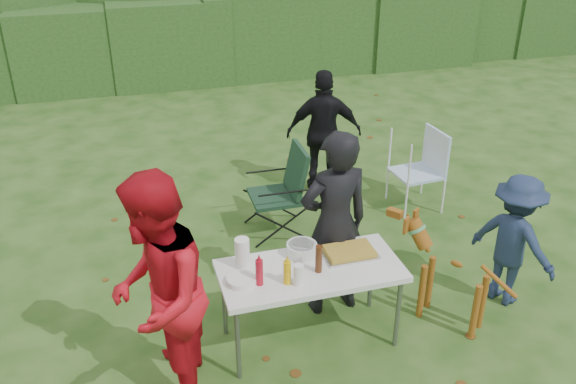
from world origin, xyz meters
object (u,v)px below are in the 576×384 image
object	(u,v)px
person_cook	(334,225)
camping_chair	(276,192)
paper_towel_roll	(242,253)
child	(514,241)
mustard_bottle	(287,273)
lawn_chair	(417,170)
dog	(455,278)
beer_bottle	(319,259)
person_black_puffy	(324,133)
ketchup_bottle	(259,272)
folding_table	(310,274)
person_red_jacket	(158,297)

from	to	relation	value
person_cook	camping_chair	world-z (taller)	person_cook
paper_towel_roll	child	bearing A→B (deg)	-3.30
mustard_bottle	paper_towel_roll	size ratio (longest dim) A/B	0.77
mustard_bottle	paper_towel_roll	world-z (taller)	paper_towel_roll
lawn_chair	paper_towel_roll	bearing A→B (deg)	30.71
dog	beer_bottle	bearing A→B (deg)	49.39
person_black_puffy	child	distance (m)	2.78
child	camping_chair	size ratio (longest dim) A/B	1.26
dog	paper_towel_roll	bearing A→B (deg)	42.77
person_black_puffy	ketchup_bottle	distance (m)	3.13
camping_chair	ketchup_bottle	size ratio (longest dim) A/B	4.61
beer_bottle	dog	bearing A→B (deg)	-2.85
person_black_puffy	lawn_chair	bearing A→B (deg)	156.19
folding_table	beer_bottle	size ratio (longest dim) A/B	6.25
lawn_chair	mustard_bottle	size ratio (longest dim) A/B	4.81
camping_chair	beer_bottle	bearing A→B (deg)	86.10
camping_chair	beer_bottle	distance (m)	1.92
folding_table	lawn_chair	distance (m)	2.77
person_cook	beer_bottle	xyz separation A→B (m)	(-0.29, -0.44, -0.02)
mustard_bottle	person_red_jacket	bearing A→B (deg)	-170.44
person_black_puffy	lawn_chair	size ratio (longest dim) A/B	1.63
ketchup_bottle	paper_towel_roll	bearing A→B (deg)	105.32
person_cook	ketchup_bottle	distance (m)	0.92
person_cook	folding_table	bearing A→B (deg)	43.36
child	camping_chair	world-z (taller)	child
person_cook	lawn_chair	xyz separation A→B (m)	(1.63, 1.56, -0.40)
person_red_jacket	lawn_chair	size ratio (longest dim) A/B	1.96
person_cook	person_red_jacket	world-z (taller)	person_red_jacket
paper_towel_roll	person_black_puffy	bearing A→B (deg)	57.69
person_black_puffy	dog	bearing A→B (deg)	108.99
person_red_jacket	lawn_chair	distance (m)	3.94
person_cook	lawn_chair	size ratio (longest dim) A/B	1.83
person_red_jacket	mustard_bottle	size ratio (longest dim) A/B	9.43
person_cook	lawn_chair	bearing A→B (deg)	-141.01
person_cook	dog	size ratio (longest dim) A/B	1.78
person_black_puffy	ketchup_bottle	bearing A→B (deg)	75.54
child	person_black_puffy	bearing A→B (deg)	-6.45
person_black_puffy	paper_towel_roll	bearing A→B (deg)	71.72
camping_chair	person_black_puffy	bearing A→B (deg)	-134.44
lawn_chair	ketchup_bottle	bearing A→B (deg)	35.54
person_red_jacket	dog	size ratio (longest dim) A/B	1.91
person_red_jacket	beer_bottle	size ratio (longest dim) A/B	7.86
dog	lawn_chair	xyz separation A→B (m)	(0.68, 2.06, 0.01)
person_red_jacket	camping_chair	size ratio (longest dim) A/B	1.86
paper_towel_roll	person_cook	bearing A→B (deg)	13.05
folding_table	camping_chair	size ratio (longest dim) A/B	1.48
person_black_puffy	lawn_chair	xyz separation A→B (m)	(0.92, -0.72, -0.30)
camping_chair	paper_towel_roll	distance (m)	1.83
paper_towel_roll	ketchup_bottle	bearing A→B (deg)	-74.68
lawn_chair	child	bearing A→B (deg)	85.03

